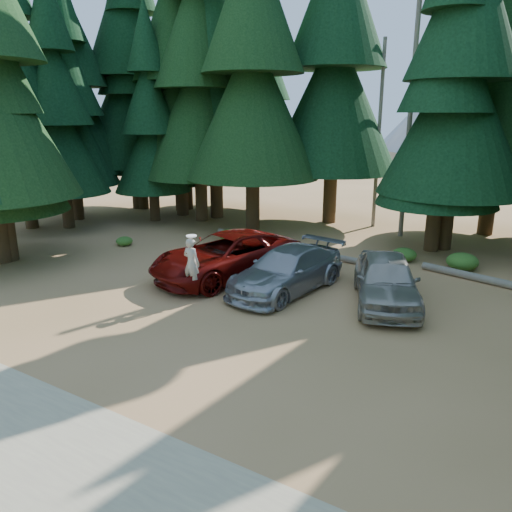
% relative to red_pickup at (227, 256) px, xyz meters
% --- Properties ---
extents(ground, '(160.00, 160.00, 0.00)m').
position_rel_red_pickup_xyz_m(ground, '(3.06, -4.15, -0.87)').
color(ground, olive).
rests_on(ground, ground).
extents(gravel_strip, '(26.00, 3.50, 0.01)m').
position_rel_red_pickup_xyz_m(gravel_strip, '(3.06, -10.65, -0.87)').
color(gravel_strip, tan).
rests_on(gravel_strip, ground).
extents(forest_belt_north, '(36.00, 7.00, 22.00)m').
position_rel_red_pickup_xyz_m(forest_belt_north, '(3.06, 10.85, -0.87)').
color(forest_belt_north, black).
rests_on(forest_belt_north, ground).
extents(forest_belt_west, '(6.00, 22.00, 22.00)m').
position_rel_red_pickup_xyz_m(forest_belt_west, '(-12.44, -0.15, -0.87)').
color(forest_belt_west, black).
rests_on(forest_belt_west, ground).
extents(snag_front, '(0.24, 0.24, 12.00)m').
position_rel_red_pickup_xyz_m(snag_front, '(3.86, 10.35, 5.13)').
color(snag_front, '#716A5A').
rests_on(snag_front, ground).
extents(snag_back, '(0.20, 0.20, 10.00)m').
position_rel_red_pickup_xyz_m(snag_back, '(1.86, 11.85, 4.13)').
color(snag_back, '#716A5A').
rests_on(snag_back, ground).
extents(mountain_peak, '(48.00, 50.00, 28.00)m').
position_rel_red_pickup_xyz_m(mountain_peak, '(0.48, 84.09, 11.83)').
color(mountain_peak, gray).
rests_on(mountain_peak, ground).
extents(red_pickup, '(4.60, 6.84, 1.74)m').
position_rel_red_pickup_xyz_m(red_pickup, '(0.00, 0.00, 0.00)').
color(red_pickup, '#600B08').
rests_on(red_pickup, ground).
extents(silver_minivan_center, '(2.84, 5.57, 1.55)m').
position_rel_red_pickup_xyz_m(silver_minivan_center, '(2.71, -0.15, -0.10)').
color(silver_minivan_center, '#A0A2A8').
rests_on(silver_minivan_center, ground).
extents(silver_minivan_right, '(3.78, 5.35, 1.69)m').
position_rel_red_pickup_xyz_m(silver_minivan_right, '(6.16, 0.50, -0.03)').
color(silver_minivan_right, '#A7A195').
rests_on(silver_minivan_right, ground).
extents(frisbee_player, '(0.64, 0.44, 1.83)m').
position_rel_red_pickup_xyz_m(frisbee_player, '(0.37, -2.65, 0.47)').
color(frisbee_player, beige).
rests_on(frisbee_player, ground).
extents(log_left, '(3.58, 0.83, 0.26)m').
position_rel_red_pickup_xyz_m(log_left, '(-2.88, 5.65, -0.74)').
color(log_left, '#716A5A').
rests_on(log_left, ground).
extents(log_mid, '(3.39, 0.70, 0.28)m').
position_rel_red_pickup_xyz_m(log_mid, '(2.89, 4.38, -0.73)').
color(log_mid, '#716A5A').
rests_on(log_mid, ground).
extents(log_right, '(4.64, 1.39, 0.30)m').
position_rel_red_pickup_xyz_m(log_right, '(8.60, 4.57, -0.72)').
color(log_right, '#716A5A').
rests_on(log_right, ground).
extents(shrub_far_left, '(1.06, 1.06, 0.58)m').
position_rel_red_pickup_xyz_m(shrub_far_left, '(-3.25, 4.87, -0.58)').
color(shrub_far_left, '#336F21').
rests_on(shrub_far_left, ground).
extents(shrub_left, '(0.75, 0.75, 0.41)m').
position_rel_red_pickup_xyz_m(shrub_left, '(-0.82, 2.95, -0.66)').
color(shrub_left, '#336F21').
rests_on(shrub_left, ground).
extents(shrub_center_left, '(1.10, 1.10, 0.61)m').
position_rel_red_pickup_xyz_m(shrub_center_left, '(-0.08, 4.23, -0.57)').
color(shrub_center_left, '#336F21').
rests_on(shrub_center_left, ground).
extents(shrub_center_right, '(1.06, 1.06, 0.58)m').
position_rel_red_pickup_xyz_m(shrub_center_right, '(5.31, 5.85, -0.58)').
color(shrub_center_right, '#336F21').
rests_on(shrub_center_right, ground).
extents(shrub_right, '(0.95, 0.95, 0.52)m').
position_rel_red_pickup_xyz_m(shrub_right, '(4.89, 4.68, -0.61)').
color(shrub_right, '#336F21').
rests_on(shrub_right, ground).
extents(shrub_far_right, '(1.28, 1.28, 0.70)m').
position_rel_red_pickup_xyz_m(shrub_far_right, '(7.70, 5.85, -0.52)').
color(shrub_far_right, '#336F21').
rests_on(shrub_far_right, ground).
extents(shrub_edge_west, '(0.79, 0.79, 0.44)m').
position_rel_red_pickup_xyz_m(shrub_edge_west, '(-7.05, 1.35, -0.65)').
color(shrub_edge_west, '#336F21').
rests_on(shrub_edge_west, ground).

